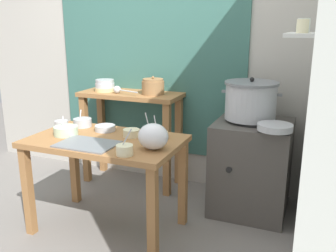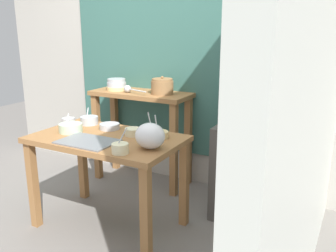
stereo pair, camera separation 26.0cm
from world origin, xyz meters
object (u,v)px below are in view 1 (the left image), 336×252
prep_bowl_2 (149,130)px  prep_bowl_0 (158,134)px  prep_bowl_1 (66,130)px  stove_block (251,166)px  prep_table (106,153)px  steamer_pot (251,100)px  bowl_stack_enamel (105,86)px  plastic_bag (153,136)px  prep_bowl_6 (61,125)px  prep_bowl_5 (82,122)px  back_shelf_table (131,115)px  prep_bowl_3 (131,133)px  clay_pot (153,87)px  wide_pan (275,127)px  prep_bowl_4 (105,128)px  serving_tray (87,144)px  ladle (118,90)px  prep_bowl_7 (125,149)px

prep_bowl_2 → prep_bowl_0: bearing=-38.7°
prep_bowl_1 → stove_block: bearing=30.7°
stove_block → prep_bowl_0: 0.89m
prep_table → steamer_pot: bearing=39.2°
bowl_stack_enamel → plastic_bag: bearing=-44.7°
prep_table → prep_bowl_6: (-0.45, 0.09, 0.15)m
prep_bowl_5 → plastic_bag: bearing=-21.2°
prep_table → back_shelf_table: (-0.23, 0.85, 0.07)m
steamer_pot → prep_bowl_3: (-0.75, -0.62, -0.18)m
prep_bowl_5 → prep_bowl_0: bearing=-4.7°
prep_table → prep_bowl_3: prep_bowl_3 is taller
clay_pot → wide_pan: size_ratio=0.81×
bowl_stack_enamel → steamer_pot: bearing=-3.6°
prep_bowl_4 → prep_bowl_5: prep_bowl_5 is taller
clay_pot → prep_bowl_2: (0.24, -0.60, -0.23)m
prep_table → wide_pan: size_ratio=4.36×
prep_bowl_0 → prep_bowl_2: 0.15m
serving_tray → prep_bowl_2: bearing=56.9°
bowl_stack_enamel → ladle: (0.18, -0.06, -0.02)m
wide_pan → prep_bowl_0: 0.84m
prep_table → plastic_bag: 0.47m
back_shelf_table → plastic_bag: 1.14m
ladle → prep_bowl_2: size_ratio=1.80×
clay_pot → prep_bowl_3: bearing=-78.0°
prep_bowl_3 → prep_bowl_5: size_ratio=0.83×
stove_block → prep_bowl_0: bearing=-136.7°
clay_pot → serving_tray: bearing=-92.0°
prep_bowl_0 → plastic_bag: bearing=-74.3°
prep_bowl_5 → back_shelf_table: bearing=80.4°
prep_table → prep_bowl_6: bearing=168.9°
bowl_stack_enamel → prep_bowl_1: bowl_stack_enamel is taller
prep_table → bowl_stack_enamel: size_ratio=5.66×
steamer_pot → clay_pot: steamer_pot is taller
prep_bowl_7 → prep_bowl_0: bearing=82.9°
back_shelf_table → clay_pot: bearing=0.0°
back_shelf_table → prep_bowl_6: 0.79m
steamer_pot → wide_pan: size_ratio=1.87×
ladle → prep_bowl_1: ladle is taller
prep_bowl_4 → plastic_bag: bearing=-26.1°
ladle → prep_bowl_1: (0.00, -0.79, -0.18)m
plastic_bag → prep_bowl_1: (-0.73, 0.05, -0.05)m
steamer_pot → prep_bowl_7: 1.17m
wide_pan → prep_bowl_6: size_ratio=2.41×
back_shelf_table → prep_bowl_3: (0.39, -0.73, 0.07)m
back_shelf_table → stove_block: size_ratio=1.23×
prep_bowl_0 → prep_bowl_7: size_ratio=0.98×
prep_bowl_3 → steamer_pot: bearing=39.7°
prep_bowl_5 → prep_bowl_7: size_ratio=0.86×
stove_block → prep_bowl_1: prep_bowl_1 is taller
back_shelf_table → bowl_stack_enamel: bowl_stack_enamel is taller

